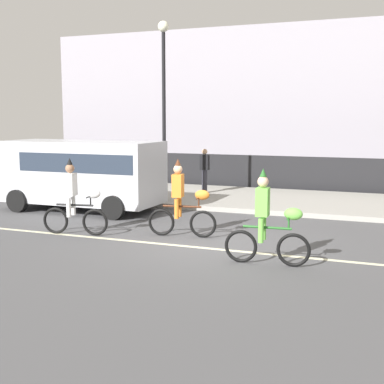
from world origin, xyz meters
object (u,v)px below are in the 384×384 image
(parade_cyclist_zebra, at_px, (75,201))
(parade_cyclist_orange, at_px, (183,203))
(parked_van_silver, at_px, (84,170))
(pedestrian_onlooker, at_px, (205,170))
(street_lamp_post, at_px, (164,84))
(parade_cyclist_lime, at_px, (268,223))

(parade_cyclist_zebra, bearing_deg, parade_cyclist_orange, 17.03)
(parked_van_silver, xyz_separation_m, pedestrian_onlooker, (2.50, 4.12, -0.27))
(pedestrian_onlooker, bearing_deg, parked_van_silver, -121.21)
(parade_cyclist_zebra, height_order, street_lamp_post, street_lamp_post)
(parade_cyclist_lime, bearing_deg, street_lamp_post, 129.58)
(parade_cyclist_zebra, relative_size, parade_cyclist_orange, 1.00)
(parade_cyclist_zebra, xyz_separation_m, pedestrian_onlooker, (0.75, 7.20, 0.17))
(pedestrian_onlooker, bearing_deg, parade_cyclist_orange, -74.21)
(parade_cyclist_zebra, distance_m, parade_cyclist_orange, 2.68)
(pedestrian_onlooker, bearing_deg, street_lamp_post, -109.03)
(parade_cyclist_zebra, distance_m, parade_cyclist_lime, 5.19)
(parade_cyclist_zebra, bearing_deg, parade_cyclist_lime, -10.26)
(parade_cyclist_lime, bearing_deg, pedestrian_onlooker, 118.21)
(parked_van_silver, bearing_deg, parade_cyclist_zebra, -60.37)
(parade_cyclist_orange, distance_m, pedestrian_onlooker, 6.67)
(parade_cyclist_orange, distance_m, street_lamp_post, 5.97)
(parade_cyclist_lime, height_order, parked_van_silver, parked_van_silver)
(parade_cyclist_lime, bearing_deg, parked_van_silver, 149.72)
(parade_cyclist_lime, height_order, street_lamp_post, street_lamp_post)
(parked_van_silver, xyz_separation_m, street_lamp_post, (1.80, 2.11, 2.71))
(street_lamp_post, bearing_deg, parade_cyclist_lime, -50.42)
(parade_cyclist_orange, bearing_deg, parked_van_silver, 151.97)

